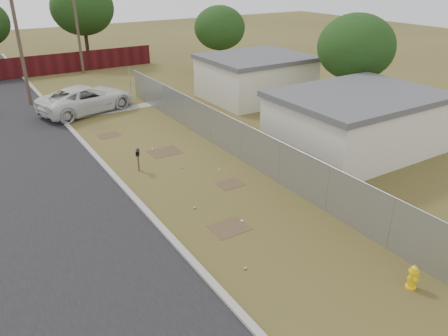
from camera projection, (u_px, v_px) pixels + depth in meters
ground at (186, 174)px, 20.61m from camera, size 120.00×120.00×0.00m
street at (5, 148)px, 23.51m from camera, size 15.10×60.00×0.12m
chainlink_fence at (230, 139)px, 22.57m from camera, size 0.10×27.06×2.02m
utility_poles at (12, 28)px, 32.72m from camera, size 12.60×8.24×9.00m
houses at (300, 97)px, 27.05m from camera, size 9.30×17.24×3.10m
horizon_trees at (64, 22)px, 37.14m from camera, size 33.32×31.94×7.78m
fire_hydrant at (413, 277)px, 13.18m from camera, size 0.39×0.40×0.83m
mailbox at (138, 154)px, 20.58m from camera, size 0.32×0.46×1.08m
pickup_truck at (87, 99)px, 29.06m from camera, size 6.93×4.52×1.77m
scattered_litter at (201, 191)px, 18.99m from camera, size 3.37×11.04×0.07m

